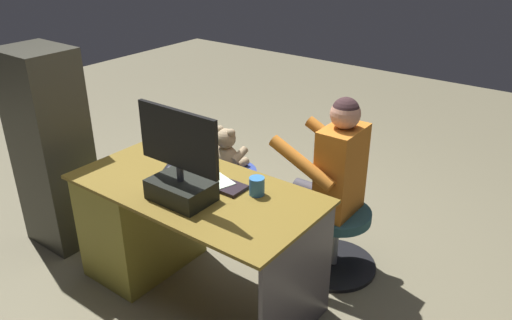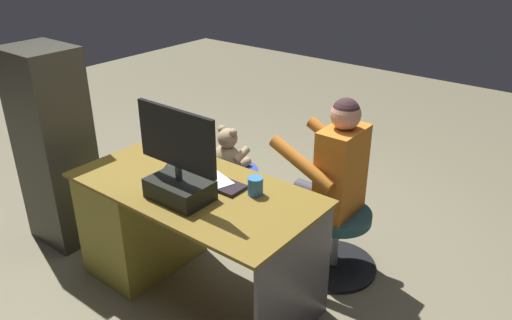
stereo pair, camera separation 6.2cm
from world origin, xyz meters
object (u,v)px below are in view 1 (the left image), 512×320
object	(u,v)px
monitor	(180,173)
office_chair_teddy	(227,193)
person	(329,172)
tv_remote	(167,170)
keyboard	(212,181)
visitor_chair	(336,236)
teddy_bear	(227,152)
computer_mouse	(172,167)
cup	(257,186)
desk	(152,217)

from	to	relation	value
monitor	office_chair_teddy	size ratio (longest dim) A/B	0.96
person	office_chair_teddy	bearing A→B (deg)	-0.51
monitor	tv_remote	distance (m)	0.37
keyboard	visitor_chair	size ratio (longest dim) A/B	0.77
monitor	teddy_bear	bearing A→B (deg)	-64.47
computer_mouse	office_chair_teddy	world-z (taller)	computer_mouse
tv_remote	office_chair_teddy	bearing A→B (deg)	-107.17
keyboard	cup	bearing A→B (deg)	-170.98
computer_mouse	visitor_chair	world-z (taller)	computer_mouse
tv_remote	visitor_chair	bearing A→B (deg)	-167.15
desk	person	bearing A→B (deg)	-139.89
person	visitor_chair	bearing A→B (deg)	179.49
monitor	person	size ratio (longest dim) A/B	0.45
monitor	visitor_chair	distance (m)	1.16
tv_remote	office_chair_teddy	world-z (taller)	tv_remote
visitor_chair	keyboard	bearing A→B (deg)	51.13
computer_mouse	cup	world-z (taller)	cup
keyboard	cup	distance (m)	0.29
keyboard	computer_mouse	size ratio (longest dim) A/B	4.38
desk	computer_mouse	bearing A→B (deg)	-150.36
cup	computer_mouse	bearing A→B (deg)	6.50
monitor	cup	distance (m)	0.41
keyboard	computer_mouse	bearing A→B (deg)	4.06
person	teddy_bear	bearing A→B (deg)	-1.38
visitor_chair	person	xyz separation A→B (m)	(0.08, -0.00, 0.43)
keyboard	office_chair_teddy	xyz separation A→B (m)	(0.41, -0.61, -0.49)
keyboard	monitor	bearing A→B (deg)	88.64
office_chair_teddy	desk	bearing A→B (deg)	88.99
tv_remote	teddy_bear	xyz separation A→B (m)	(0.11, -0.68, -0.16)
computer_mouse	visitor_chair	xyz separation A→B (m)	(-0.78, -0.62, -0.50)
monitor	tv_remote	bearing A→B (deg)	-31.45
office_chair_teddy	person	bearing A→B (deg)	179.49
cup	tv_remote	size ratio (longest dim) A/B	0.66
visitor_chair	monitor	bearing A→B (deg)	59.50
person	monitor	bearing A→B (deg)	63.79
keyboard	office_chair_teddy	distance (m)	0.89
desk	keyboard	size ratio (longest dim) A/B	3.40
office_chair_teddy	person	size ratio (longest dim) A/B	0.47
office_chair_teddy	tv_remote	bearing A→B (deg)	99.80
computer_mouse	cup	size ratio (longest dim) A/B	0.96
office_chair_teddy	teddy_bear	xyz separation A→B (m)	(-0.00, -0.01, 0.33)
visitor_chair	person	distance (m)	0.44
desk	tv_remote	world-z (taller)	tv_remote
cup	person	xyz separation A→B (m)	(-0.13, -0.56, -0.11)
computer_mouse	tv_remote	bearing A→B (deg)	76.58
monitor	visitor_chair	bearing A→B (deg)	-120.50
desk	teddy_bear	world-z (taller)	teddy_bear
keyboard	computer_mouse	distance (m)	0.29
monitor	cup	world-z (taller)	monitor
teddy_bear	tv_remote	bearing A→B (deg)	99.62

